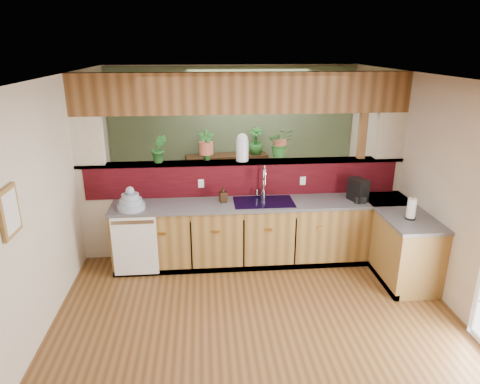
{
  "coord_description": "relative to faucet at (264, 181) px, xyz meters",
  "views": [
    {
      "loc": [
        -0.55,
        -4.46,
        2.95
      ],
      "look_at": [
        -0.1,
        0.7,
        1.15
      ],
      "focal_mm": 32.0,
      "sensor_mm": 36.0,
      "label": 1
    }
  ],
  "objects": [
    {
      "name": "ground",
      "position": [
        -0.27,
        -1.13,
        -1.16
      ],
      "size": [
        4.6,
        7.0,
        0.01
      ],
      "primitive_type": "cube",
      "color": "brown",
      "rests_on": "ground"
    },
    {
      "name": "ceiling",
      "position": [
        -0.27,
        -1.13,
        1.44
      ],
      "size": [
        4.6,
        7.0,
        0.01
      ],
      "primitive_type": "cube",
      "color": "brown",
      "rests_on": "ground"
    },
    {
      "name": "wall_back",
      "position": [
        -0.27,
        2.37,
        0.14
      ],
      "size": [
        4.6,
        0.02,
        2.6
      ],
      "primitive_type": "cube",
      "color": "beige",
      "rests_on": "ground"
    },
    {
      "name": "wall_left",
      "position": [
        -2.57,
        -1.13,
        0.14
      ],
      "size": [
        0.02,
        7.0,
        2.6
      ],
      "primitive_type": "cube",
      "color": "beige",
      "rests_on": "ground"
    },
    {
      "name": "wall_right",
      "position": [
        2.03,
        -1.13,
        0.14
      ],
      "size": [
        0.02,
        7.0,
        2.6
      ],
      "primitive_type": "cube",
      "color": "beige",
      "rests_on": "ground"
    },
    {
      "name": "pass_through_partition",
      "position": [
        -0.24,
        0.22,
        0.03
      ],
      "size": [
        4.6,
        0.21,
        2.6
      ],
      "color": "beige",
      "rests_on": "ground"
    },
    {
      "name": "pass_through_ledge",
      "position": [
        -0.27,
        0.22,
        0.21
      ],
      "size": [
        4.6,
        0.21,
        0.04
      ],
      "primitive_type": "cube",
      "color": "brown",
      "rests_on": "ground"
    },
    {
      "name": "header_beam",
      "position": [
        -0.27,
        0.22,
        1.17
      ],
      "size": [
        4.6,
        0.15,
        0.55
      ],
      "primitive_type": "cube",
      "color": "brown",
      "rests_on": "ground"
    },
    {
      "name": "sage_backwall",
      "position": [
        -0.27,
        2.35,
        0.14
      ],
      "size": [
        4.55,
        0.02,
        2.55
      ],
      "primitive_type": "cube",
      "color": "#4D6041",
      "rests_on": "ground"
    },
    {
      "name": "countertop",
      "position": [
        0.57,
        -0.26,
        -0.71
      ],
      "size": [
        4.14,
        1.52,
        0.9
      ],
      "color": "brown",
      "rests_on": "ground"
    },
    {
      "name": "dishwasher",
      "position": [
        -1.75,
        -0.47,
        -0.7
      ],
      "size": [
        0.58,
        0.03,
        0.82
      ],
      "color": "white",
      "rests_on": "ground"
    },
    {
      "name": "navy_sink",
      "position": [
        -0.02,
        -0.15,
        -0.34
      ],
      "size": [
        0.82,
        0.5,
        0.18
      ],
      "color": "black",
      "rests_on": "countertop"
    },
    {
      "name": "framed_print",
      "position": [
        -2.54,
        -1.93,
        0.39
      ],
      "size": [
        0.04,
        0.35,
        0.45
      ],
      "color": "brown",
      "rests_on": "wall_left"
    },
    {
      "name": "faucet",
      "position": [
        0.0,
        0.0,
        0.0
      ],
      "size": [
        0.21,
        0.21,
        0.48
      ],
      "color": "#B7B7B2",
      "rests_on": "countertop"
    },
    {
      "name": "dish_stack",
      "position": [
        -1.78,
        -0.27,
        -0.16
      ],
      "size": [
        0.36,
        0.36,
        0.31
      ],
      "color": "#8C9CB4",
      "rests_on": "countertop"
    },
    {
      "name": "soap_dispenser",
      "position": [
        -0.57,
        -0.1,
        -0.15
      ],
      "size": [
        0.11,
        0.11,
        0.21
      ],
      "primitive_type": "imported",
      "rotation": [
        0.0,
        0.0,
        0.19
      ],
      "color": "#352313",
      "rests_on": "countertop"
    },
    {
      "name": "coffee_maker",
      "position": [
        1.28,
        -0.22,
        -0.11
      ],
      "size": [
        0.17,
        0.28,
        0.31
      ],
      "rotation": [
        0.0,
        0.0,
        0.36
      ],
      "color": "black",
      "rests_on": "countertop"
    },
    {
      "name": "paper_towel",
      "position": [
        1.71,
        -0.9,
        -0.13
      ],
      "size": [
        0.13,
        0.13,
        0.28
      ],
      "color": "black",
      "rests_on": "countertop"
    },
    {
      "name": "glass_jar",
      "position": [
        -0.28,
        0.22,
        0.43
      ],
      "size": [
        0.18,
        0.18,
        0.39
      ],
      "color": "silver",
      "rests_on": "pass_through_ledge"
    },
    {
      "name": "ledge_plant_left",
      "position": [
        -1.43,
        0.22,
        0.43
      ],
      "size": [
        0.22,
        0.18,
        0.4
      ],
      "primitive_type": "imported",
      "rotation": [
        0.0,
        0.0,
        0.03
      ],
      "color": "#1E551F",
      "rests_on": "pass_through_ledge"
    },
    {
      "name": "hanging_plant_a",
      "position": [
        -0.78,
        0.22,
        0.6
      ],
      "size": [
        0.23,
        0.2,
        0.55
      ],
      "color": "brown",
      "rests_on": "header_beam"
    },
    {
      "name": "hanging_plant_b",
      "position": [
        0.26,
        0.22,
        0.65
      ],
      "size": [
        0.37,
        0.32,
        0.53
      ],
      "color": "brown",
      "rests_on": "header_beam"
    },
    {
      "name": "shelving_console",
      "position": [
        -0.39,
        2.12,
        -0.66
      ],
      "size": [
        1.55,
        0.61,
        1.01
      ],
      "primitive_type": "cube",
      "rotation": [
        0.0,
        0.0,
        0.14
      ],
      "color": "black",
      "rests_on": "ground"
    },
    {
      "name": "shelf_plant_a",
      "position": [
        -0.75,
        2.12,
        0.08
      ],
      "size": [
        0.27,
        0.2,
        0.47
      ],
      "primitive_type": "imported",
      "rotation": [
        0.0,
        0.0,
        0.13
      ],
      "color": "#1E551F",
      "rests_on": "shelving_console"
    },
    {
      "name": "shelf_plant_b",
      "position": [
        0.15,
        2.12,
        0.1
      ],
      "size": [
        0.35,
        0.35,
        0.5
      ],
      "primitive_type": "imported",
      "rotation": [
        0.0,
        0.0,
        -0.29
      ],
      "color": "#1E551F",
      "rests_on": "shelving_console"
    },
    {
      "name": "floor_plant",
      "position": [
        0.37,
        0.89,
        -0.79
      ],
      "size": [
        0.78,
        0.71,
        0.74
      ],
      "primitive_type": "imported",
      "rotation": [
        0.0,
        0.0,
        -0.24
      ],
      "color": "#1E551F",
      "rests_on": "ground"
    }
  ]
}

